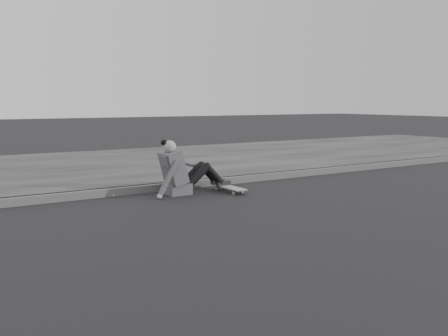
# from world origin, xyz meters

# --- Properties ---
(ground) EXTENTS (80.00, 80.00, 0.00)m
(ground) POSITION_xyz_m (0.00, 0.00, 0.00)
(ground) COLOR black
(ground) RESTS_ON ground
(curb) EXTENTS (24.00, 0.16, 0.12)m
(curb) POSITION_xyz_m (0.00, 2.58, 0.06)
(curb) COLOR #505050
(curb) RESTS_ON ground
(sidewalk) EXTENTS (24.00, 6.00, 0.12)m
(sidewalk) POSITION_xyz_m (0.00, 5.60, 0.06)
(sidewalk) COLOR #343434
(sidewalk) RESTS_ON ground
(skateboard) EXTENTS (0.20, 0.78, 0.09)m
(skateboard) POSITION_xyz_m (-0.52, 1.89, 0.07)
(skateboard) COLOR gray
(skateboard) RESTS_ON ground
(seated_woman) EXTENTS (1.38, 0.46, 0.88)m
(seated_woman) POSITION_xyz_m (-1.25, 2.14, 0.36)
(seated_woman) COLOR #49494B
(seated_woman) RESTS_ON ground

